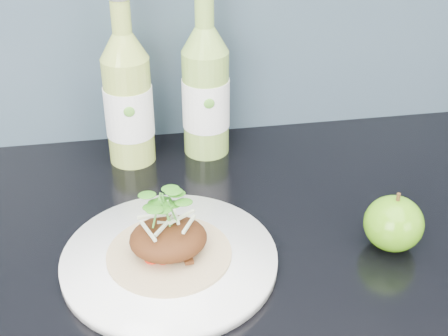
{
  "coord_description": "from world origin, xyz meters",
  "views": [
    {
      "loc": [
        -0.13,
        1.02,
        1.42
      ],
      "look_at": [
        -0.02,
        1.69,
        1.0
      ],
      "focal_mm": 50.0,
      "sensor_mm": 36.0,
      "label": 1
    }
  ],
  "objects_px": {
    "green_apple": "(394,223)",
    "cider_bottle_right": "(206,92)",
    "dinner_plate": "(170,260)",
    "cider_bottle_left": "(128,100)"
  },
  "relations": [
    {
      "from": "green_apple",
      "to": "cider_bottle_right",
      "type": "xyz_separation_m",
      "value": [
        -0.2,
        0.29,
        0.07
      ]
    },
    {
      "from": "dinner_plate",
      "to": "green_apple",
      "type": "relative_size",
      "value": 4.1
    },
    {
      "from": "green_apple",
      "to": "cider_bottle_left",
      "type": "height_order",
      "value": "cider_bottle_left"
    },
    {
      "from": "cider_bottle_left",
      "to": "cider_bottle_right",
      "type": "distance_m",
      "value": 0.12
    },
    {
      "from": "green_apple",
      "to": "dinner_plate",
      "type": "bearing_deg",
      "value": 178.08
    },
    {
      "from": "dinner_plate",
      "to": "cider_bottle_right",
      "type": "bearing_deg",
      "value": 72.67
    },
    {
      "from": "dinner_plate",
      "to": "cider_bottle_right",
      "type": "height_order",
      "value": "cider_bottle_right"
    },
    {
      "from": "green_apple",
      "to": "cider_bottle_right",
      "type": "bearing_deg",
      "value": 124.79
    },
    {
      "from": "dinner_plate",
      "to": "cider_bottle_right",
      "type": "distance_m",
      "value": 0.31
    },
    {
      "from": "dinner_plate",
      "to": "green_apple",
      "type": "bearing_deg",
      "value": -1.92
    }
  ]
}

